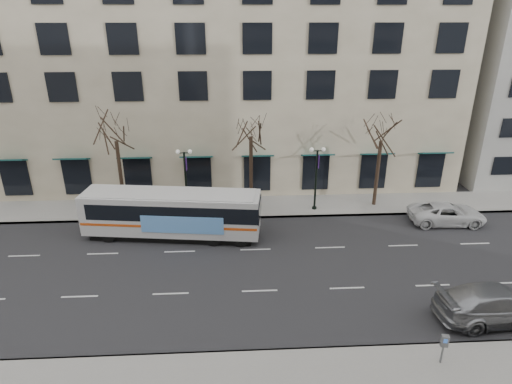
{
  "coord_description": "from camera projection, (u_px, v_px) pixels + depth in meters",
  "views": [
    {
      "loc": [
        -1.29,
        -22.4,
        14.42
      ],
      "look_at": [
        0.06,
        2.65,
        4.0
      ],
      "focal_mm": 30.0,
      "sensor_mm": 36.0,
      "label": 1
    }
  ],
  "objects": [
    {
      "name": "ground",
      "position": [
        257.0,
        269.0,
        26.25
      ],
      "size": [
        160.0,
        160.0,
        0.0
      ],
      "primitive_type": "plane",
      "color": "black",
      "rests_on": "ground"
    },
    {
      "name": "sidewalk_far",
      "position": [
        312.0,
        205.0,
        34.77
      ],
      "size": [
        80.0,
        4.0,
        0.15
      ],
      "primitive_type": "cube",
      "color": "gray",
      "rests_on": "ground"
    },
    {
      "name": "silver_car",
      "position": [
        498.0,
        304.0,
        21.6
      ],
      "size": [
        6.47,
        2.96,
        1.83
      ],
      "primitive_type": "imported",
      "rotation": [
        0.0,
        0.0,
        1.63
      ],
      "color": "#929599",
      "rests_on": "ground"
    },
    {
      "name": "tree_far_right",
      "position": [
        382.0,
        129.0,
        32.4
      ],
      "size": [
        3.6,
        3.6,
        8.06
      ],
      "color": "black",
      "rests_on": "ground"
    },
    {
      "name": "tree_far_left",
      "position": [
        115.0,
        129.0,
        31.3
      ],
      "size": [
        3.6,
        3.6,
        8.34
      ],
      "color": "black",
      "rests_on": "ground"
    },
    {
      "name": "lamp_post_left",
      "position": [
        186.0,
        178.0,
        32.44
      ],
      "size": [
        1.22,
        0.45,
        5.21
      ],
      "color": "black",
      "rests_on": "ground"
    },
    {
      "name": "building_hotel",
      "position": [
        224.0,
        42.0,
        40.91
      ],
      "size": [
        40.0,
        20.0,
        24.0
      ],
      "primitive_type": "cube",
      "color": "tan",
      "rests_on": "ground"
    },
    {
      "name": "white_pickup",
      "position": [
        447.0,
        213.0,
        31.74
      ],
      "size": [
        5.65,
        2.86,
        1.53
      ],
      "primitive_type": "imported",
      "rotation": [
        0.0,
        0.0,
        1.51
      ],
      "color": "silver",
      "rests_on": "ground"
    },
    {
      "name": "lamp_post_right",
      "position": [
        316.0,
        176.0,
        32.93
      ],
      "size": [
        1.22,
        0.45,
        5.21
      ],
      "color": "black",
      "rests_on": "ground"
    },
    {
      "name": "city_bus",
      "position": [
        173.0,
        213.0,
        29.45
      ],
      "size": [
        12.4,
        4.15,
        3.3
      ],
      "rotation": [
        0.0,
        0.0,
        -0.13
      ],
      "color": "silver",
      "rests_on": "ground"
    },
    {
      "name": "tree_far_mid",
      "position": [
        251.0,
        124.0,
        31.72
      ],
      "size": [
        3.6,
        3.6,
        8.55
      ],
      "color": "black",
      "rests_on": "ground"
    },
    {
      "name": "pay_station",
      "position": [
        444.0,
        343.0,
        18.58
      ],
      "size": [
        0.35,
        0.26,
        1.47
      ],
      "rotation": [
        0.0,
        0.0,
        -0.2
      ],
      "color": "slate",
      "rests_on": "sidewalk_near"
    }
  ]
}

